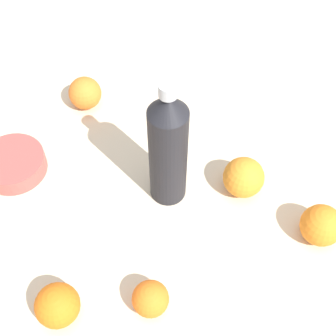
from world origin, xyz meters
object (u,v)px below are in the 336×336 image
Objects in this scene: orange_3 at (85,93)px; orange_4 at (57,305)px; ceramic_bowl at (13,164)px; orange_1 at (150,299)px; orange_2 at (321,225)px; water_bottle at (168,149)px; orange_0 at (244,177)px.

orange_4 is at bearing -109.06° from orange_3.
ceramic_bowl is (-0.19, -0.14, -0.02)m from orange_3.
orange_3 is at bearing 88.52° from orange_1.
water_bottle is at bearing 140.19° from orange_2.
orange_3 is 0.99× the size of orange_4.
water_bottle is 0.18m from orange_0.
orange_0 is 0.61× the size of ceramic_bowl.
water_bottle is 3.91× the size of orange_3.
orange_2 is 1.05× the size of orange_3.
orange_0 is 1.30× the size of orange_1.
orange_1 reaches higher than ceramic_bowl.
water_bottle is 0.27m from orange_1.
orange_2 is 0.58× the size of ceramic_bowl.
orange_2 is (0.35, 0.02, 0.01)m from orange_1.
orange_0 is at bearing 17.73° from orange_4.
water_bottle is at bearing 34.11° from orange_4.
water_bottle is at bearing 161.82° from orange_0.
orange_0 is at bearing -19.04° from water_bottle.
orange_1 is at bearing -146.32° from orange_0.
orange_2 is at bearing -40.67° from water_bottle.
water_bottle is 0.33m from orange_4.
orange_2 reaches higher than ceramic_bowl.
ceramic_bowl is at bearing 115.07° from orange_1.
orange_4 is at bearing -146.76° from water_bottle.
orange_3 is 0.50m from orange_4.
ceramic_bowl is (-0.18, 0.38, -0.01)m from orange_1.
water_bottle is 3.73× the size of orange_2.
orange_1 is at bearing -14.89° from orange_4.
orange_4 is (-0.26, -0.18, -0.10)m from water_bottle.
water_bottle reaches higher than ceramic_bowl.
orange_2 is (0.09, -0.15, -0.00)m from orange_0.
ceramic_bowl is (-0.43, 0.21, -0.02)m from orange_0.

